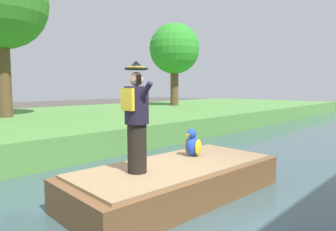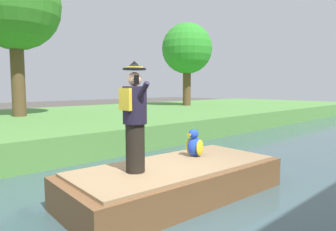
{
  "view_description": "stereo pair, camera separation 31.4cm",
  "coord_description": "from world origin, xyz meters",
  "px_view_note": "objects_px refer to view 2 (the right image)",
  "views": [
    {
      "loc": [
        3.69,
        -3.38,
        2.15
      ],
      "look_at": [
        -0.15,
        0.69,
        1.61
      ],
      "focal_mm": 32.53,
      "sensor_mm": 36.0,
      "label": 1
    },
    {
      "loc": [
        3.92,
        -3.16,
        2.15
      ],
      "look_at": [
        -0.15,
        0.69,
        1.61
      ],
      "focal_mm": 32.53,
      "sensor_mm": 36.0,
      "label": 2
    }
  ],
  "objects_px": {
    "person_pirate": "(135,117)",
    "tree_tall": "(15,6)",
    "boat": "(176,180)",
    "parrot_plush": "(194,144)",
    "tree_slender": "(187,49)"
  },
  "relations": [
    {
      "from": "person_pirate",
      "to": "parrot_plush",
      "type": "xyz_separation_m",
      "value": [
        -0.09,
        1.59,
        -0.68
      ]
    },
    {
      "from": "person_pirate",
      "to": "tree_tall",
      "type": "distance_m",
      "value": 10.37
    },
    {
      "from": "person_pirate",
      "to": "tree_tall",
      "type": "height_order",
      "value": "tree_tall"
    },
    {
      "from": "boat",
      "to": "person_pirate",
      "type": "xyz_separation_m",
      "value": [
        -0.1,
        -0.87,
        1.23
      ]
    },
    {
      "from": "parrot_plush",
      "to": "tree_slender",
      "type": "bearing_deg",
      "value": 133.73
    },
    {
      "from": "tree_tall",
      "to": "person_pirate",
      "type": "bearing_deg",
      "value": -7.07
    },
    {
      "from": "parrot_plush",
      "to": "tree_slender",
      "type": "height_order",
      "value": "tree_slender"
    },
    {
      "from": "person_pirate",
      "to": "tree_tall",
      "type": "relative_size",
      "value": 0.29
    },
    {
      "from": "parrot_plush",
      "to": "tree_slender",
      "type": "distance_m",
      "value": 14.41
    },
    {
      "from": "parrot_plush",
      "to": "tree_tall",
      "type": "bearing_deg",
      "value": -177.55
    },
    {
      "from": "parrot_plush",
      "to": "tree_tall",
      "type": "relative_size",
      "value": 0.09
    },
    {
      "from": "boat",
      "to": "person_pirate",
      "type": "relative_size",
      "value": 2.33
    },
    {
      "from": "person_pirate",
      "to": "tree_slender",
      "type": "height_order",
      "value": "tree_slender"
    },
    {
      "from": "tree_tall",
      "to": "tree_slender",
      "type": "xyz_separation_m",
      "value": [
        -0.16,
        10.49,
        -0.88
      ]
    },
    {
      "from": "tree_slender",
      "to": "parrot_plush",
      "type": "bearing_deg",
      "value": -46.27
    }
  ]
}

